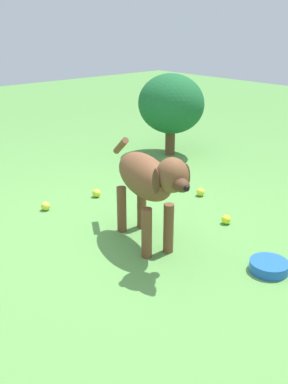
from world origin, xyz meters
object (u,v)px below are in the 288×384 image
(water_bowl, at_px, (269,266))
(tennis_ball_3, at_px, (97,193))
(dog, at_px, (148,180))
(tennis_ball_1, at_px, (226,219))
(tennis_ball_0, at_px, (46,206))
(tennis_ball_4, at_px, (170,187))
(tennis_ball_2, at_px, (201,192))

(water_bowl, bearing_deg, tennis_ball_3, -177.03)
(dog, distance_m, tennis_ball_3, 0.97)
(dog, xyz_separation_m, tennis_ball_1, (0.14, 0.61, -0.40))
(dog, height_order, tennis_ball_0, dog)
(tennis_ball_0, distance_m, tennis_ball_3, 0.44)
(tennis_ball_0, height_order, tennis_ball_4, same)
(tennis_ball_0, relative_size, water_bowl, 0.30)
(tennis_ball_0, bearing_deg, tennis_ball_2, 61.82)
(tennis_ball_1, height_order, tennis_ball_3, same)
(tennis_ball_4, distance_m, water_bowl, 1.33)
(water_bowl, bearing_deg, tennis_ball_4, 159.98)
(dog, height_order, tennis_ball_1, dog)
(dog, height_order, tennis_ball_3, dog)
(tennis_ball_0, distance_m, tennis_ball_1, 1.32)
(tennis_ball_4, bearing_deg, tennis_ball_1, -12.00)
(tennis_ball_2, bearing_deg, tennis_ball_4, -156.21)
(tennis_ball_4, xyz_separation_m, water_bowl, (1.25, -0.45, -0.00))
(tennis_ball_1, distance_m, tennis_ball_3, 1.07)
(tennis_ball_1, xyz_separation_m, tennis_ball_3, (-1.00, -0.39, 0.00))
(tennis_ball_2, height_order, tennis_ball_3, same)
(tennis_ball_0, height_order, tennis_ball_2, same)
(dog, relative_size, tennis_ball_2, 14.20)
(tennis_ball_1, height_order, tennis_ball_2, same)
(dog, relative_size, tennis_ball_0, 14.20)
(tennis_ball_1, bearing_deg, water_bowl, -29.19)
(tennis_ball_3, distance_m, tennis_ball_4, 0.61)
(dog, distance_m, tennis_ball_2, 1.00)
(tennis_ball_1, bearing_deg, tennis_ball_3, -158.84)
(dog, distance_m, tennis_ball_1, 0.74)
(tennis_ball_0, xyz_separation_m, water_bowl, (1.58, 0.52, -0.00))
(tennis_ball_0, bearing_deg, tennis_ball_1, 38.36)
(water_bowl, bearing_deg, tennis_ball_0, -161.99)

